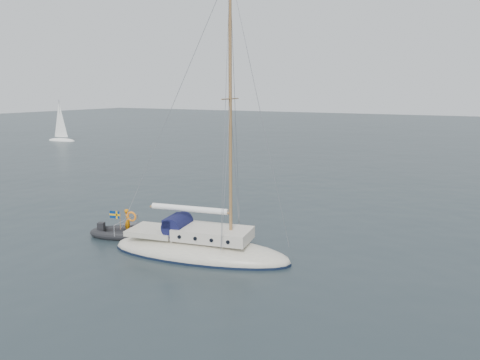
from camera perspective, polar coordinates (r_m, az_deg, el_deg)
The scene contains 5 objects.
ground at distance 25.79m, azimuth 5.77°, elevation -8.89°, with size 300.00×300.00×0.00m, color black.
sailboat at distance 25.07m, azimuth -4.96°, elevation -6.74°, with size 10.48×3.14×14.93m.
dinghy at distance 30.08m, azimuth -12.27°, elevation -5.82°, with size 2.85×1.29×0.41m.
rib at distance 29.27m, azimuth -13.89°, elevation -6.18°, with size 4.29×1.95×1.73m.
distant_yacht_a at distance 86.03m, azimuth -21.06°, elevation 6.57°, with size 5.61×2.99×7.44m.
Camera 1 is at (9.27, -22.42, 8.76)m, focal length 35.00 mm.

